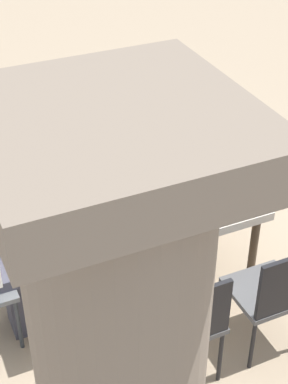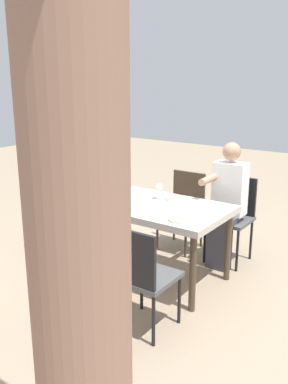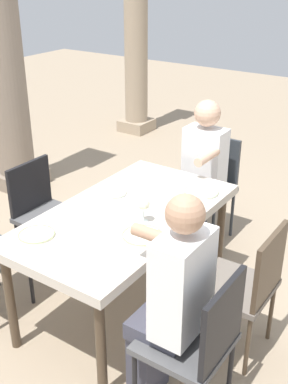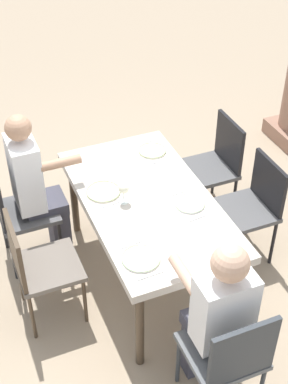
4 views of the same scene
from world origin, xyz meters
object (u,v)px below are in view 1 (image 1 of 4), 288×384
(chair_mid_south, at_px, (89,176))
(plate_0, at_px, (228,207))
(chair_west_south, at_px, (158,158))
(plate_3, at_px, (52,203))
(wine_glass_1, at_px, (134,178))
(chair_mid_north, at_px, (187,320))
(chair_west_north, at_px, (273,291))
(diner_woman_green, at_px, (167,151))
(dining_table, at_px, (139,215))
(plate_1, at_px, (149,179))
(plate_2, at_px, (131,232))

(chair_mid_south, height_order, plate_0, chair_mid_south)
(chair_west_south, xyz_separation_m, plate_3, (1.09, 0.59, 0.24))
(chair_mid_south, relative_size, plate_0, 4.04)
(chair_west_south, bearing_deg, wine_glass_1, 53.37)
(chair_mid_north, bearing_deg, plate_3, -67.36)
(chair_west_north, height_order, diner_woman_green, diner_woman_green)
(chair_west_north, xyz_separation_m, plate_3, (1.09, -1.14, 0.27))
(dining_table, xyz_separation_m, plate_0, (-0.55, 0.27, 0.08))
(plate_0, xyz_separation_m, wine_glass_1, (0.51, -0.44, 0.11))
(plate_0, bearing_deg, plate_3, -26.44)
(plate_1, bearing_deg, chair_mid_north, 76.95)
(dining_table, bearing_deg, plate_0, 154.01)
(dining_table, height_order, plate_3, plate_3)
(chair_mid_north, relative_size, wine_glass_1, 5.32)
(chair_west_north, xyz_separation_m, chair_mid_north, (0.62, -0.00, 0.00))
(dining_table, distance_m, plate_0, 0.61)
(chair_mid_north, distance_m, plate_3, 1.26)
(plate_3, bearing_deg, plate_0, 153.56)
(diner_woman_green, relative_size, plate_1, 5.34)
(plate_1, distance_m, plate_2, 0.63)
(plate_0, height_order, plate_3, same)
(plate_2, bearing_deg, dining_table, -124.24)
(chair_west_south, height_order, wine_glass_1, wine_glass_1)
(chair_mid_south, distance_m, plate_2, 1.15)
(dining_table, relative_size, plate_3, 6.56)
(plate_0, xyz_separation_m, plate_1, (0.35, -0.54, -0.00))
(chair_mid_south, bearing_deg, plate_1, 113.83)
(chair_west_south, distance_m, plate_1, 0.73)
(diner_woman_green, distance_m, plate_0, 0.96)
(chair_west_north, relative_size, chair_mid_south, 0.99)
(chair_west_south, xyz_separation_m, chair_mid_south, (0.62, 0.00, -0.02))
(plate_2, bearing_deg, wine_glass_1, -115.99)
(diner_woman_green, relative_size, plate_2, 6.17)
(dining_table, distance_m, chair_west_north, 1.04)
(dining_table, height_order, chair_mid_north, chair_mid_north)
(chair_mid_south, height_order, plate_2, chair_mid_south)
(chair_mid_south, bearing_deg, plate_0, 118.57)
(chair_west_south, height_order, plate_2, chair_west_south)
(dining_table, distance_m, plate_2, 0.31)
(plate_0, distance_m, plate_3, 1.21)
(chair_west_north, xyz_separation_m, plate_1, (0.36, -1.13, 0.27))
(chair_mid_north, bearing_deg, chair_mid_south, -90.00)
(chair_west_north, xyz_separation_m, plate_0, (0.00, -0.60, 0.27))
(plate_0, distance_m, wine_glass_1, 0.68)
(wine_glass_1, bearing_deg, chair_west_south, -126.63)
(plate_1, height_order, plate_2, same)
(chair_west_south, xyz_separation_m, plate_1, (0.36, 0.59, 0.24))
(dining_table, relative_size, chair_mid_south, 1.81)
(plate_1, relative_size, plate_2, 1.16)
(plate_1, height_order, wine_glass_1, wine_glass_1)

